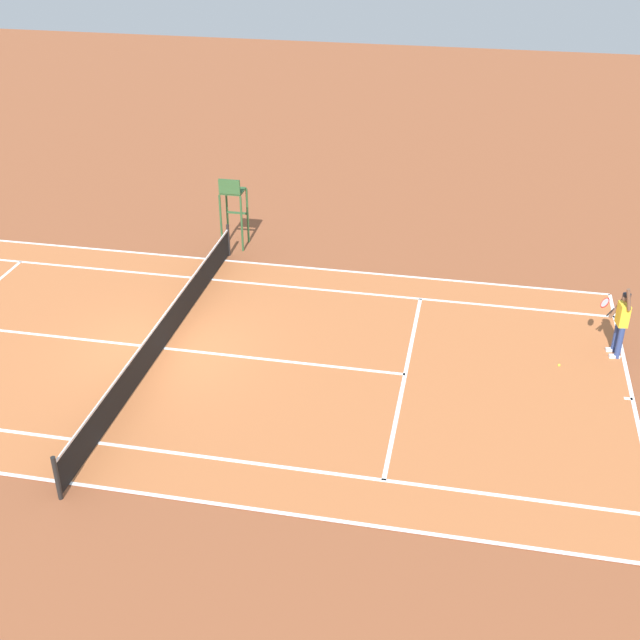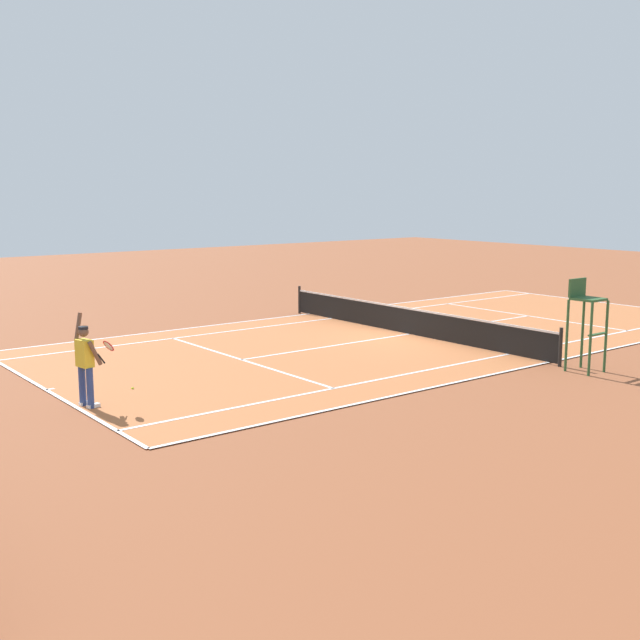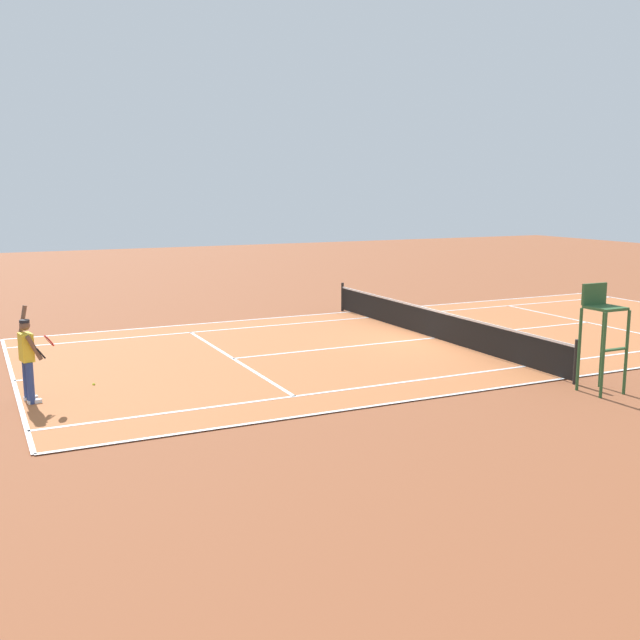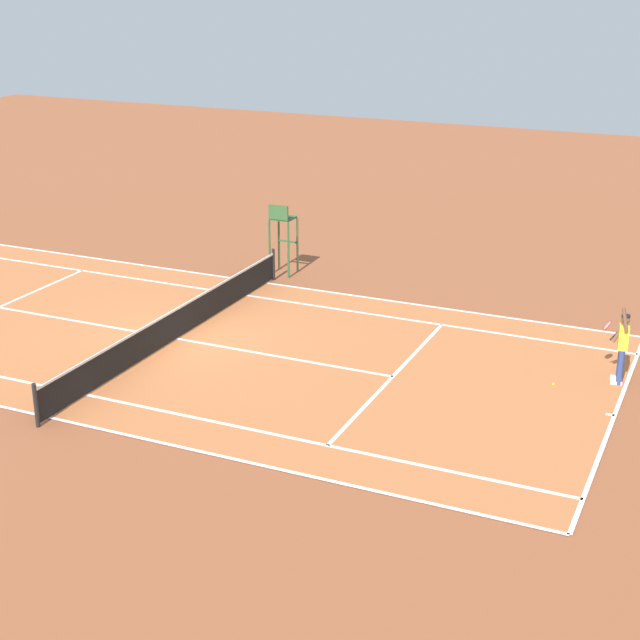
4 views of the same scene
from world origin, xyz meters
The scene contains 6 objects.
ground_plane centered at (0.00, 0.00, 0.00)m, with size 80.00×80.00×0.00m, color brown.
court centered at (0.00, 0.00, 0.01)m, with size 11.08×23.88×0.03m.
net centered at (0.00, 0.00, 0.52)m, with size 11.98×0.10×1.07m.
tennis_player centered at (-2.05, 11.67, 0.99)m, with size 0.75×0.71×2.08m.
tennis_ball centered at (-1.19, 10.22, 0.03)m, with size 0.07×0.07×0.07m, color #D1E533.
umpire_chair centered at (-6.64, 0.00, 1.56)m, with size 0.77×0.77×2.44m.
Camera 3 is at (-18.49, 12.68, 4.49)m, focal length 41.41 mm.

